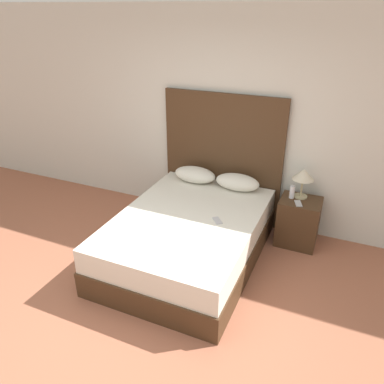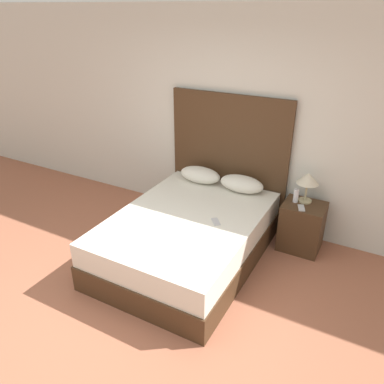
{
  "view_description": "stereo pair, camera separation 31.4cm",
  "coord_description": "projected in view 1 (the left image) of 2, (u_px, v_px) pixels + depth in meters",
  "views": [
    {
      "loc": [
        1.55,
        -1.98,
        2.65
      ],
      "look_at": [
        0.07,
        1.39,
        0.81
      ],
      "focal_mm": 35.0,
      "sensor_mm": 36.0,
      "label": 1
    },
    {
      "loc": [
        1.84,
        -1.84,
        2.65
      ],
      "look_at": [
        0.07,
        1.39,
        0.81
      ],
      "focal_mm": 35.0,
      "sensor_mm": 36.0,
      "label": 2
    }
  ],
  "objects": [
    {
      "name": "wall_back",
      "position": [
        220.0,
        120.0,
        4.76
      ],
      "size": [
        10.0,
        0.06,
        2.7
      ],
      "color": "silver",
      "rests_on": "ground_plane"
    },
    {
      "name": "table_lamp",
      "position": [
        303.0,
        176.0,
        4.37
      ],
      "size": [
        0.25,
        0.25,
        0.36
      ],
      "color": "tan",
      "rests_on": "nightstand"
    },
    {
      "name": "toiletry_bottle",
      "position": [
        292.0,
        192.0,
        4.44
      ],
      "size": [
        0.06,
        0.06,
        0.16
      ],
      "color": "silver",
      "rests_on": "nightstand"
    },
    {
      "name": "ground_plane",
      "position": [
        123.0,
        334.0,
        3.36
      ],
      "size": [
        16.0,
        16.0,
        0.0
      ],
      "primitive_type": "plane",
      "color": "#9E5B42"
    },
    {
      "name": "pillow_right",
      "position": [
        237.0,
        182.0,
        4.7
      ],
      "size": [
        0.56,
        0.29,
        0.2
      ],
      "color": "silver",
      "rests_on": "bed"
    },
    {
      "name": "nightstand",
      "position": [
        298.0,
        222.0,
        4.55
      ],
      "size": [
        0.48,
        0.41,
        0.59
      ],
      "color": "#422B19",
      "rests_on": "ground_plane"
    },
    {
      "name": "pillow_left",
      "position": [
        195.0,
        175.0,
        4.91
      ],
      "size": [
        0.56,
        0.29,
        0.2
      ],
      "color": "silver",
      "rests_on": "bed"
    },
    {
      "name": "phone_on_nightstand",
      "position": [
        298.0,
        203.0,
        4.34
      ],
      "size": [
        0.12,
        0.16,
        0.01
      ],
      "color": "#B7B7BC",
      "rests_on": "nightstand"
    },
    {
      "name": "headboard",
      "position": [
        222.0,
        159.0,
        4.9
      ],
      "size": [
        1.59,
        0.05,
        1.71
      ],
      "color": "#422B19",
      "rests_on": "ground_plane"
    },
    {
      "name": "phone_on_bed",
      "position": [
        217.0,
        221.0,
        4.05
      ],
      "size": [
        0.15,
        0.16,
        0.01
      ],
      "color": "#B7B7BC",
      "rests_on": "bed"
    },
    {
      "name": "bed",
      "position": [
        188.0,
        238.0,
        4.27
      ],
      "size": [
        1.51,
        2.12,
        0.56
      ],
      "color": "#422B19",
      "rests_on": "ground_plane"
    }
  ]
}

